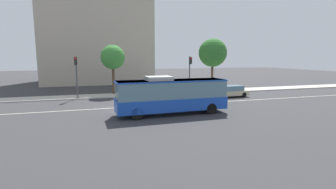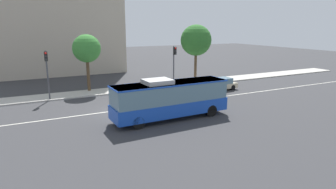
{
  "view_description": "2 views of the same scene",
  "coord_description": "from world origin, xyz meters",
  "px_view_note": "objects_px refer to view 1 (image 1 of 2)",
  "views": [
    {
      "loc": [
        -3.72,
        -25.45,
        5.15
      ],
      "look_at": [
        2.91,
        -3.78,
        1.74
      ],
      "focal_mm": 26.81,
      "sensor_mm": 36.0,
      "label": 1
    },
    {
      "loc": [
        -7.51,
        -24.81,
        7.6
      ],
      "look_at": [
        3.43,
        -3.15,
        1.81
      ],
      "focal_mm": 30.66,
      "sensor_mm": 36.0,
      "label": 2
    }
  ],
  "objects_px": {
    "sedan_beige": "(231,91)",
    "traffic_light_near_corner": "(76,70)",
    "street_tree_kerbside_left": "(213,53)",
    "traffic_light_mid_block": "(190,68)",
    "street_tree_kerbside_centre": "(113,57)",
    "transit_bus": "(171,94)"
  },
  "relations": [
    {
      "from": "sedan_beige",
      "to": "street_tree_kerbside_left",
      "type": "distance_m",
      "value": 7.75
    },
    {
      "from": "traffic_light_mid_block",
      "to": "street_tree_kerbside_centre",
      "type": "relative_size",
      "value": 0.77
    },
    {
      "from": "traffic_light_near_corner",
      "to": "street_tree_kerbside_left",
      "type": "distance_m",
      "value": 19.44
    },
    {
      "from": "transit_bus",
      "to": "sedan_beige",
      "type": "height_order",
      "value": "transit_bus"
    },
    {
      "from": "transit_bus",
      "to": "street_tree_kerbside_centre",
      "type": "bearing_deg",
      "value": 105.06
    },
    {
      "from": "transit_bus",
      "to": "street_tree_kerbside_left",
      "type": "relative_size",
      "value": 1.28
    },
    {
      "from": "street_tree_kerbside_left",
      "to": "street_tree_kerbside_centre",
      "type": "height_order",
      "value": "street_tree_kerbside_left"
    },
    {
      "from": "traffic_light_mid_block",
      "to": "sedan_beige",
      "type": "bearing_deg",
      "value": 44.33
    },
    {
      "from": "sedan_beige",
      "to": "traffic_light_near_corner",
      "type": "bearing_deg",
      "value": -13.17
    },
    {
      "from": "sedan_beige",
      "to": "traffic_light_near_corner",
      "type": "distance_m",
      "value": 19.58
    },
    {
      "from": "sedan_beige",
      "to": "street_tree_kerbside_left",
      "type": "height_order",
      "value": "street_tree_kerbside_left"
    },
    {
      "from": "transit_bus",
      "to": "street_tree_kerbside_centre",
      "type": "height_order",
      "value": "street_tree_kerbside_centre"
    },
    {
      "from": "sedan_beige",
      "to": "traffic_light_mid_block",
      "type": "xyz_separation_m",
      "value": [
        -4.23,
        3.82,
        2.84
      ]
    },
    {
      "from": "street_tree_kerbside_centre",
      "to": "sedan_beige",
      "type": "bearing_deg",
      "value": -23.47
    },
    {
      "from": "sedan_beige",
      "to": "traffic_light_near_corner",
      "type": "xyz_separation_m",
      "value": [
        -18.99,
        3.85,
        2.84
      ]
    },
    {
      "from": "transit_bus",
      "to": "street_tree_kerbside_left",
      "type": "bearing_deg",
      "value": 49.55
    },
    {
      "from": "street_tree_kerbside_left",
      "to": "street_tree_kerbside_centre",
      "type": "xyz_separation_m",
      "value": [
        -14.63,
        0.34,
        -0.66
      ]
    },
    {
      "from": "street_tree_kerbside_left",
      "to": "street_tree_kerbside_centre",
      "type": "distance_m",
      "value": 14.65
    },
    {
      "from": "traffic_light_near_corner",
      "to": "street_tree_kerbside_left",
      "type": "bearing_deg",
      "value": 98.23
    },
    {
      "from": "transit_bus",
      "to": "traffic_light_near_corner",
      "type": "height_order",
      "value": "traffic_light_near_corner"
    },
    {
      "from": "street_tree_kerbside_left",
      "to": "street_tree_kerbside_centre",
      "type": "relative_size",
      "value": 1.17
    },
    {
      "from": "traffic_light_near_corner",
      "to": "traffic_light_mid_block",
      "type": "xyz_separation_m",
      "value": [
        14.76,
        -0.02,
        0.0
      ]
    }
  ]
}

